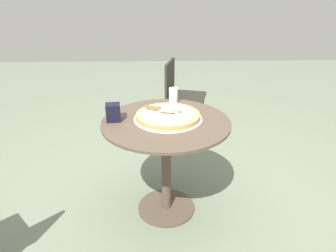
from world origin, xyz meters
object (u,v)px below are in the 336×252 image
object	(u,v)px
patio_table	(166,146)
patio_chair_far	(180,92)
napkin_dispenser	(113,112)
drinking_cup	(173,95)
pizza_on_tray	(168,116)
pizza_server	(160,109)

from	to	relation	value
patio_table	patio_chair_far	world-z (taller)	patio_chair_far
patio_table	napkin_dispenser	xyz separation A→B (m)	(-0.01, -0.35, 0.25)
drinking_cup	napkin_dispenser	size ratio (longest dim) A/B	1.00
pizza_on_tray	napkin_dispenser	distance (m)	0.36
patio_chair_far	drinking_cup	bearing A→B (deg)	-7.10
napkin_dispenser	patio_chair_far	xyz separation A→B (m)	(-1.26, 0.53, -0.29)
pizza_on_tray	patio_chair_far	distance (m)	1.27
pizza_server	drinking_cup	bearing A→B (deg)	159.53
patio_table	napkin_dispenser	world-z (taller)	napkin_dispenser
pizza_server	drinking_cup	distance (m)	0.29
drinking_cup	patio_chair_far	size ratio (longest dim) A/B	0.14
pizza_server	drinking_cup	xyz separation A→B (m)	(-0.28, 0.10, -0.00)
patio_chair_far	pizza_server	bearing A→B (deg)	-10.29
patio_table	patio_chair_far	xyz separation A→B (m)	(-1.27, 0.18, -0.04)
drinking_cup	patio_table	bearing A→B (deg)	-10.50
pizza_server	patio_chair_far	bearing A→B (deg)	169.71
patio_table	pizza_server	bearing A→B (deg)	-149.68
patio_table	pizza_server	distance (m)	0.26
pizza_server	patio_table	bearing A→B (deg)	30.32
patio_table	drinking_cup	xyz separation A→B (m)	(-0.34, 0.06, 0.25)
patio_table	pizza_server	xyz separation A→B (m)	(-0.07, -0.04, 0.25)
patio_table	drinking_cup	size ratio (longest dim) A/B	7.44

